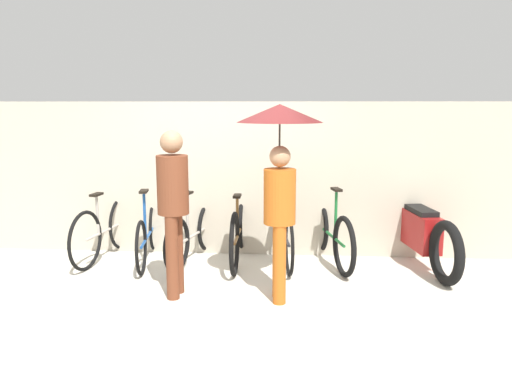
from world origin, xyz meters
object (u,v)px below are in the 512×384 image
object	(u,v)px
parked_bicycle_5	(331,234)
pedestrian_center	(280,154)
parked_bicycle_4	(284,233)
motorcycle	(420,233)
parked_bicycle_2	(194,234)
parked_bicycle_1	(148,234)
parked_bicycle_3	(239,231)
parked_bicycle_0	(105,229)
pedestrian_leading	(173,201)

from	to	relation	value
parked_bicycle_5	pedestrian_center	xyz separation A→B (m)	(-0.62, -1.19, 1.12)
parked_bicycle_4	motorcycle	xyz separation A→B (m)	(1.68, 0.01, 0.03)
parked_bicycle_2	motorcycle	xyz separation A→B (m)	(2.83, 0.03, 0.05)
parked_bicycle_1	parked_bicycle_2	size ratio (longest dim) A/B	1.04
pedestrian_center	motorcycle	xyz separation A→B (m)	(1.72, 1.19, -1.09)
parked_bicycle_3	motorcycle	size ratio (longest dim) A/B	0.86
parked_bicycle_5	pedestrian_center	size ratio (longest dim) A/B	0.86
parked_bicycle_2	parked_bicycle_3	xyz separation A→B (m)	(0.58, 0.02, 0.04)
parked_bicycle_0	pedestrian_leading	xyz separation A→B (m)	(1.20, -1.20, 0.63)
pedestrian_leading	parked_bicycle_1	bearing A→B (deg)	121.43
parked_bicycle_2	pedestrian_center	world-z (taller)	pedestrian_center
parked_bicycle_2	pedestrian_leading	xyz separation A→B (m)	(0.04, -1.19, 0.66)
parked_bicycle_4	pedestrian_leading	bearing A→B (deg)	130.20
parked_bicycle_2	parked_bicycle_0	bearing A→B (deg)	101.82
parked_bicycle_2	parked_bicycle_4	world-z (taller)	parked_bicycle_4
parked_bicycle_5	motorcycle	bearing A→B (deg)	-103.61
parked_bicycle_3	pedestrian_leading	world-z (taller)	pedestrian_leading
parked_bicycle_4	motorcycle	distance (m)	1.68
parked_bicycle_1	parked_bicycle_5	bearing A→B (deg)	-95.48
parked_bicycle_0	parked_bicycle_3	bearing A→B (deg)	-81.81
parked_bicycle_1	parked_bicycle_5	distance (m)	2.32
parked_bicycle_0	motorcycle	world-z (taller)	parked_bicycle_0
pedestrian_center	motorcycle	size ratio (longest dim) A/B	0.93
parked_bicycle_4	parked_bicycle_0	bearing A→B (deg)	83.06
parked_bicycle_5	pedestrian_leading	size ratio (longest dim) A/B	0.99
parked_bicycle_3	motorcycle	world-z (taller)	parked_bicycle_3
parked_bicycle_2	motorcycle	world-z (taller)	parked_bicycle_2
parked_bicycle_1	pedestrian_center	size ratio (longest dim) A/B	0.85
parked_bicycle_0	pedestrian_leading	distance (m)	1.81
pedestrian_leading	parked_bicycle_3	bearing A→B (deg)	69.01
parked_bicycle_0	parked_bicycle_5	xyz separation A→B (m)	(2.89, 0.03, -0.01)
parked_bicycle_1	parked_bicycle_5	xyz separation A→B (m)	(2.32, 0.09, 0.02)
parked_bicycle_1	parked_bicycle_4	xyz separation A→B (m)	(1.74, 0.07, 0.03)
parked_bicycle_4	pedestrian_center	bearing A→B (deg)	170.82
parked_bicycle_4	parked_bicycle_5	bearing A→B (deg)	-95.71
parked_bicycle_1	motorcycle	world-z (taller)	parked_bicycle_1
parked_bicycle_2	motorcycle	bearing A→B (deg)	-77.02
pedestrian_leading	pedestrian_center	size ratio (longest dim) A/B	0.87
parked_bicycle_1	parked_bicycle_2	distance (m)	0.58
pedestrian_center	parked_bicycle_2	bearing A→B (deg)	130.17
parked_bicycle_1	parked_bicycle_2	world-z (taller)	parked_bicycle_2
parked_bicycle_3	pedestrian_center	xyz separation A→B (m)	(0.54, -1.17, 1.10)
parked_bicycle_0	pedestrian_center	distance (m)	2.78
parked_bicycle_1	pedestrian_center	bearing A→B (deg)	-130.72
pedestrian_leading	pedestrian_center	xyz separation A→B (m)	(1.08, 0.04, 0.48)
parked_bicycle_2	motorcycle	distance (m)	2.83
parked_bicycle_5	pedestrian_leading	xyz separation A→B (m)	(-1.70, -1.23, 0.64)
parked_bicycle_1	parked_bicycle_4	world-z (taller)	parked_bicycle_4
parked_bicycle_0	parked_bicycle_1	xyz separation A→B (m)	(0.58, -0.06, -0.03)
parked_bicycle_3	pedestrian_center	bearing A→B (deg)	-155.95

